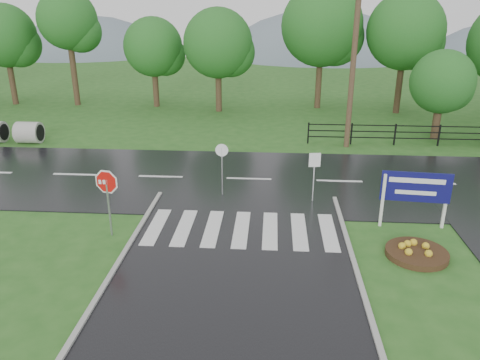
{
  "coord_description": "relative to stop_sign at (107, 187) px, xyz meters",
  "views": [
    {
      "loc": [
        0.99,
        -9.52,
        7.42
      ],
      "look_at": [
        -0.12,
        6.0,
        1.5
      ],
      "focal_mm": 35.0,
      "sensor_mm": 36.0,
      "label": 1
    }
  ],
  "objects": [
    {
      "name": "stop_sign",
      "position": [
        0.0,
        0.0,
        0.0
      ],
      "size": [
        1.09,
        0.25,
        2.5
      ],
      "color": "#939399",
      "rests_on": "ground"
    },
    {
      "name": "reg_sign_small",
      "position": [
        7.02,
        3.31,
        -0.29
      ],
      "size": [
        0.45,
        0.09,
        2.04
      ],
      "color": "#939399",
      "rests_on": "ground"
    },
    {
      "name": "utility_pole_east",
      "position": [
        9.45,
        11.14,
        2.66
      ],
      "size": [
        1.53,
        0.38,
        8.68
      ],
      "color": "#473523",
      "rests_on": "ground"
    },
    {
      "name": "treeline",
      "position": [
        5.38,
        19.64,
        -1.75
      ],
      "size": [
        83.2,
        5.2,
        10.0
      ],
      "color": "#1D5D1E",
      "rests_on": "ground"
    },
    {
      "name": "entrance_tree_left",
      "position": [
        14.77,
        13.14,
        1.51
      ],
      "size": [
        3.53,
        3.53,
        5.05
      ],
      "color": "#3D2B1C",
      "rests_on": "ground"
    },
    {
      "name": "main_road",
      "position": [
        4.38,
        5.64,
        -1.75
      ],
      "size": [
        90.0,
        8.0,
        0.04
      ],
      "primitive_type": "cube",
      "color": "black",
      "rests_on": "ground"
    },
    {
      "name": "hills",
      "position": [
        7.87,
        60.64,
        -17.29
      ],
      "size": [
        102.0,
        48.0,
        48.0
      ],
      "color": "slate",
      "rests_on": "ground"
    },
    {
      "name": "flower_bed",
      "position": [
        9.96,
        -0.72,
        -1.61
      ],
      "size": [
        1.91,
        1.91,
        0.38
      ],
      "color": "#332111",
      "rests_on": "ground"
    },
    {
      "name": "estate_billboard",
      "position": [
        10.32,
        1.36,
        -0.34
      ],
      "size": [
        2.33,
        0.28,
        2.04
      ],
      "color": "silver",
      "rests_on": "ground"
    },
    {
      "name": "ground",
      "position": [
        4.38,
        -4.36,
        -1.75
      ],
      "size": [
        120.0,
        120.0,
        0.0
      ],
      "primitive_type": "plane",
      "color": "#295E1F",
      "rests_on": "ground"
    },
    {
      "name": "crosswalk",
      "position": [
        4.38,
        0.64,
        -1.69
      ],
      "size": [
        6.5,
        2.8,
        0.02
      ],
      "color": "silver",
      "rests_on": "ground"
    },
    {
      "name": "fence_west",
      "position": [
        12.13,
        11.64,
        -1.03
      ],
      "size": [
        9.58,
        0.08,
        1.2
      ],
      "color": "black",
      "rests_on": "ground"
    },
    {
      "name": "reg_sign_round",
      "position": [
        3.39,
        3.72,
        -0.35
      ],
      "size": [
        0.51,
        0.06,
        2.21
      ],
      "color": "#939399",
      "rests_on": "ground"
    }
  ]
}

